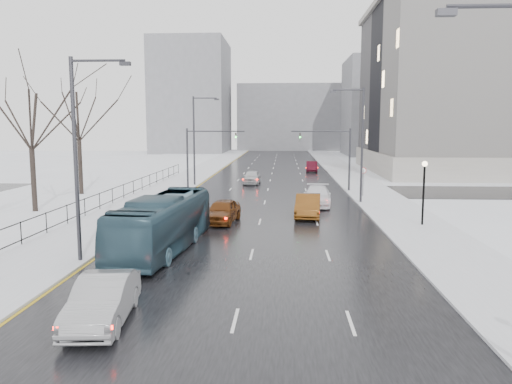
% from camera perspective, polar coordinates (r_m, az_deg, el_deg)
% --- Properties ---
extents(road, '(16.00, 150.00, 0.04)m').
position_cam_1_polar(road, '(63.93, 1.69, 1.52)').
color(road, black).
rests_on(road, ground).
extents(cross_road, '(130.00, 10.00, 0.04)m').
position_cam_1_polar(cross_road, '(52.02, 1.34, 0.13)').
color(cross_road, black).
rests_on(cross_road, ground).
extents(sidewalk_left, '(5.00, 150.00, 0.16)m').
position_cam_1_polar(sidewalk_left, '(65.05, -7.60, 1.62)').
color(sidewalk_left, silver).
rests_on(sidewalk_left, ground).
extents(sidewalk_right, '(5.00, 150.00, 0.16)m').
position_cam_1_polar(sidewalk_right, '(64.51, 11.06, 1.49)').
color(sidewalk_right, silver).
rests_on(sidewalk_right, ground).
extents(park_strip, '(14.00, 150.00, 0.12)m').
position_cam_1_polar(park_strip, '(67.47, -15.55, 1.60)').
color(park_strip, white).
rests_on(park_strip, ground).
extents(tree_park_d, '(8.75, 8.75, 12.50)m').
position_cam_1_polar(tree_park_d, '(42.83, -23.89, -2.16)').
color(tree_park_d, black).
rests_on(tree_park_d, ground).
extents(tree_park_e, '(9.45, 9.45, 13.50)m').
position_cam_1_polar(tree_park_e, '(51.97, -19.30, -0.33)').
color(tree_park_e, black).
rests_on(tree_park_e, ground).
extents(iron_fence, '(0.06, 70.00, 1.30)m').
position_cam_1_polar(iron_fence, '(37.08, -20.15, -1.97)').
color(iron_fence, black).
rests_on(iron_fence, sidewalk_left).
extents(streetlight_r_mid, '(2.95, 0.25, 10.00)m').
position_cam_1_polar(streetlight_r_mid, '(44.05, 11.75, 5.93)').
color(streetlight_r_mid, '#2D2D33').
rests_on(streetlight_r_mid, ground).
extents(streetlight_l_near, '(2.95, 0.25, 10.00)m').
position_cam_1_polar(streetlight_l_near, '(25.54, -19.50, 4.58)').
color(streetlight_l_near, '#2D2D33').
rests_on(streetlight_l_near, ground).
extents(streetlight_l_far, '(2.95, 0.25, 10.00)m').
position_cam_1_polar(streetlight_l_far, '(56.42, -6.88, 6.36)').
color(streetlight_l_far, '#2D2D33').
rests_on(streetlight_l_far, ground).
extents(lamppost_r_mid, '(0.36, 0.36, 4.28)m').
position_cam_1_polar(lamppost_r_mid, '(35.04, 18.64, 0.92)').
color(lamppost_r_mid, black).
rests_on(lamppost_r_mid, sidewalk_right).
extents(mast_signal_right, '(6.10, 0.33, 6.50)m').
position_cam_1_polar(mast_signal_right, '(51.93, 9.49, 4.55)').
color(mast_signal_right, '#2D2D33').
rests_on(mast_signal_right, ground).
extents(mast_signal_left, '(6.10, 0.33, 6.50)m').
position_cam_1_polar(mast_signal_left, '(52.39, -6.71, 4.62)').
color(mast_signal_left, '#2D2D33').
rests_on(mast_signal_left, ground).
extents(no_uturn_sign, '(0.60, 0.06, 2.70)m').
position_cam_1_polar(no_uturn_sign, '(48.35, 12.16, 2.12)').
color(no_uturn_sign, '#2D2D33').
rests_on(no_uturn_sign, sidewalk_right).
extents(bldg_far_right, '(24.00, 20.00, 22.00)m').
position_cam_1_polar(bldg_far_right, '(121.52, 15.93, 9.29)').
color(bldg_far_right, slate).
rests_on(bldg_far_right, ground).
extents(bldg_far_left, '(18.00, 22.00, 28.00)m').
position_cam_1_polar(bldg_far_left, '(130.91, -7.35, 10.69)').
color(bldg_far_left, slate).
rests_on(bldg_far_left, ground).
extents(bldg_far_center, '(30.00, 18.00, 18.00)m').
position_cam_1_polar(bldg_far_center, '(143.59, 4.17, 8.45)').
color(bldg_far_center, slate).
rests_on(bldg_far_center, ground).
extents(sedan_left_near, '(2.17, 5.02, 1.61)m').
position_cam_1_polar(sedan_left_near, '(18.23, -17.10, -11.71)').
color(sedan_left_near, '#939497').
rests_on(sedan_left_near, road).
extents(bus, '(3.50, 11.06, 3.03)m').
position_cam_1_polar(bus, '(27.29, -10.58, -3.55)').
color(bus, '#2E4B5A').
rests_on(bus, road).
extents(sedan_center_near, '(2.50, 5.00, 1.63)m').
position_cam_1_polar(sedan_center_near, '(34.86, -3.86, -2.19)').
color(sedan_center_near, '#5A2C0F').
rests_on(sedan_center_near, road).
extents(sedan_right_near, '(2.18, 5.24, 1.69)m').
position_cam_1_polar(sedan_right_near, '(37.12, 5.96, -1.57)').
color(sedan_right_near, brown).
rests_on(sedan_right_near, road).
extents(sedan_right_far, '(2.78, 5.82, 1.64)m').
position_cam_1_polar(sedan_right_far, '(42.57, 7.00, -0.45)').
color(sedan_right_far, white).
rests_on(sedan_right_far, road).
extents(sedan_center_far, '(2.03, 4.71, 1.58)m').
position_cam_1_polar(sedan_center_far, '(58.06, -0.46, 1.72)').
color(sedan_center_far, '#B7B9BB').
rests_on(sedan_center_far, road).
extents(sedan_right_distant, '(1.81, 4.72, 1.53)m').
position_cam_1_polar(sedan_right_distant, '(74.03, 6.39, 2.92)').
color(sedan_right_distant, '#400B17').
rests_on(sedan_right_distant, road).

